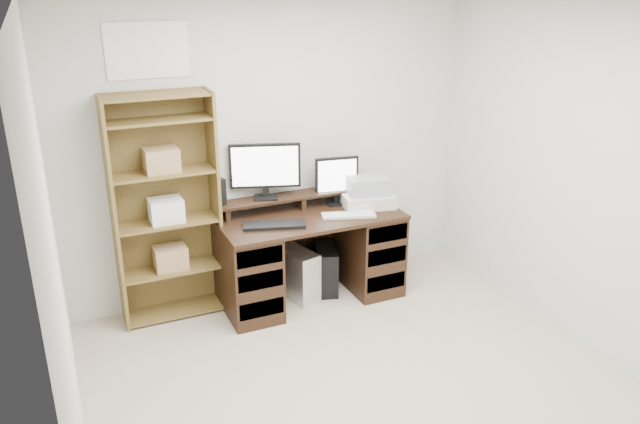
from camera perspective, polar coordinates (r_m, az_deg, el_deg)
room at (r=3.49m, az=7.14°, el=-1.78°), size 3.54×4.04×2.54m
desk at (r=5.24m, az=-0.96°, el=-3.97°), size 1.50×0.70×0.75m
riser_shelf at (r=5.25m, az=-1.88°, el=1.41°), size 1.40×0.22×0.12m
monitor_wide at (r=5.09m, az=-5.04°, el=4.03°), size 0.56×0.22×0.46m
monitor_small at (r=5.30m, az=1.54°, el=3.07°), size 0.37×0.16×0.41m
speaker at (r=5.01m, az=-9.21°, el=1.82°), size 0.11×0.11×0.22m
keyboard_black at (r=4.87m, az=-4.21°, el=-1.20°), size 0.51×0.30×0.03m
keyboard_white at (r=5.08m, az=2.63°, el=-0.29°), size 0.45×0.26×0.02m
mouse at (r=5.25m, az=5.16°, el=0.45°), size 0.10×0.07×0.03m
printer at (r=5.31m, az=4.37°, el=1.13°), size 0.49×0.40×0.11m
basket at (r=5.27m, az=4.40°, el=2.42°), size 0.38×0.30×0.14m
tower_silver at (r=5.33m, az=-2.15°, el=-5.64°), size 0.30×0.47×0.43m
tower_black at (r=5.45m, az=0.55°, el=-5.19°), size 0.29×0.43×0.40m
bookshelf at (r=4.94m, az=-13.96°, el=0.45°), size 0.80×0.30×1.80m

